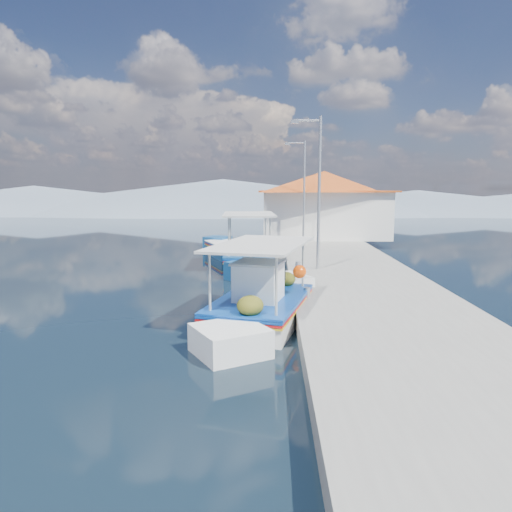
{
  "coord_description": "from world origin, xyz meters",
  "views": [
    {
      "loc": [
        2.77,
        -16.61,
        3.73
      ],
      "look_at": [
        2.17,
        0.04,
        1.3
      ],
      "focal_mm": 32.53,
      "sensor_mm": 36.0,
      "label": 1
    }
  ],
  "objects": [
    {
      "name": "lamp_post_far",
      "position": [
        4.51,
        11.0,
        3.85
      ],
      "size": [
        1.21,
        0.14,
        6.0
      ],
      "color": "#A5A8AD",
      "rests_on": "quay"
    },
    {
      "name": "caique_blue_hull",
      "position": [
        0.37,
        8.86,
        0.31
      ],
      "size": [
        3.43,
        5.95,
        1.14
      ],
      "rotation": [
        0.0,
        0.0,
        -0.39
      ],
      "color": "navy",
      "rests_on": "ground"
    },
    {
      "name": "ground",
      "position": [
        0.0,
        0.0,
        0.0
      ],
      "size": [
        160.0,
        160.0,
        0.0
      ],
      "primitive_type": "plane",
      "color": "black",
      "rests_on": "ground"
    },
    {
      "name": "harbor_building",
      "position": [
        6.2,
        15.0,
        2.78
      ],
      "size": [
        10.49,
        10.49,
        4.4
      ],
      "color": "white",
      "rests_on": "quay"
    },
    {
      "name": "main_caique",
      "position": [
        2.45,
        -3.88,
        0.48
      ],
      "size": [
        3.37,
        7.33,
        2.49
      ],
      "rotation": [
        0.0,
        0.0,
        0.24
      ],
      "color": "white",
      "rests_on": "ground"
    },
    {
      "name": "quay",
      "position": [
        5.9,
        6.0,
        0.25
      ],
      "size": [
        5.0,
        44.0,
        0.5
      ],
      "primitive_type": "cube",
      "color": "gray",
      "rests_on": "ground"
    },
    {
      "name": "lamp_post_near",
      "position": [
        4.51,
        2.0,
        3.85
      ],
      "size": [
        1.21,
        0.14,
        6.0
      ],
      "color": "#A5A8AD",
      "rests_on": "quay"
    },
    {
      "name": "bollards",
      "position": [
        3.8,
        5.25,
        0.65
      ],
      "size": [
        0.2,
        17.2,
        0.3
      ],
      "color": "#A5A8AD",
      "rests_on": "quay"
    },
    {
      "name": "mountain_ridge",
      "position": [
        6.54,
        56.0,
        2.04
      ],
      "size": [
        171.4,
        96.0,
        5.5
      ],
      "color": "gray",
      "rests_on": "ground"
    },
    {
      "name": "caique_green_canopy",
      "position": [
        1.66,
        4.98,
        0.43
      ],
      "size": [
        2.62,
        7.66,
        2.87
      ],
      "rotation": [
        0.0,
        0.0,
        -0.07
      ],
      "color": "navy",
      "rests_on": "ground"
    }
  ]
}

